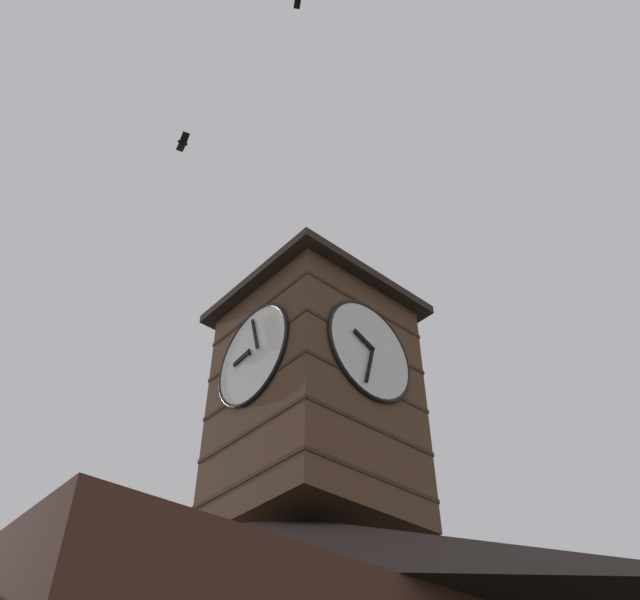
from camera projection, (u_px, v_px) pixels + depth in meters
name	position (u px, v px, depth m)	size (l,w,h in m)	color
clock_tower	(315.00, 387.00, 17.57)	(4.75, 4.75, 9.14)	brown
flying_bird_low	(183.00, 143.00, 19.47)	(0.38, 0.75, 0.17)	black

